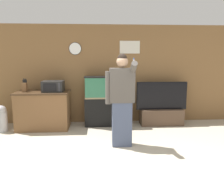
% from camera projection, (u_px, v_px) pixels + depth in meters
% --- Properties ---
extents(ground_plane, '(18.00, 18.00, 0.00)m').
position_uv_depth(ground_plane, '(109.00, 177.00, 3.24)').
color(ground_plane, '#B2A893').
extents(wall_back_paneled, '(10.00, 0.08, 2.60)m').
position_uv_depth(wall_back_paneled, '(104.00, 74.00, 5.85)').
color(wall_back_paneled, brown).
rests_on(wall_back_paneled, ground_plane).
extents(counter_island, '(1.28, 0.69, 0.93)m').
position_uv_depth(counter_island, '(43.00, 110.00, 5.38)').
color(counter_island, brown).
rests_on(counter_island, ground_plane).
extents(microwave, '(0.50, 0.40, 0.26)m').
position_uv_depth(microwave, '(53.00, 86.00, 5.32)').
color(microwave, black).
rests_on(microwave, counter_island).
extents(knife_block, '(0.10, 0.11, 0.32)m').
position_uv_depth(knife_block, '(25.00, 87.00, 5.27)').
color(knife_block, brown).
rests_on(knife_block, counter_island).
extents(aquarium_on_stand, '(1.06, 0.37, 1.28)m').
position_uv_depth(aquarium_on_stand, '(105.00, 101.00, 5.62)').
color(aquarium_on_stand, black).
rests_on(aquarium_on_stand, ground_plane).
extents(tv_on_stand, '(1.32, 0.40, 1.13)m').
position_uv_depth(tv_on_stand, '(161.00, 112.00, 5.71)').
color(tv_on_stand, '#4C3828').
rests_on(tv_on_stand, ground_plane).
extents(person_standing, '(0.57, 0.43, 1.82)m').
position_uv_depth(person_standing, '(122.00, 99.00, 4.26)').
color(person_standing, '#424C66').
rests_on(person_standing, ground_plane).
extents(trash_bin, '(0.27, 0.27, 0.63)m').
position_uv_depth(trash_bin, '(1.00, 118.00, 5.18)').
color(trash_bin, '#B7B7BC').
rests_on(trash_bin, ground_plane).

